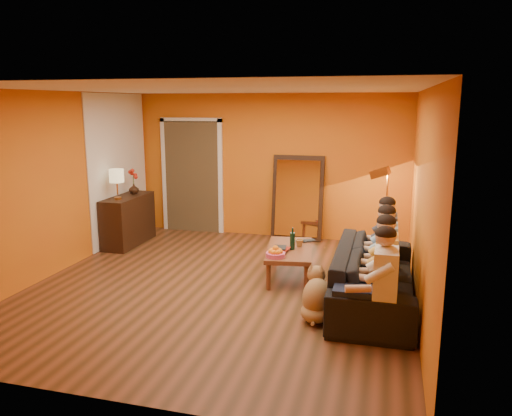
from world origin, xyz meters
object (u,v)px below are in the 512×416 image
(sideboard, at_px, (128,220))
(laptop, at_px, (306,242))
(mirror_frame, at_px, (298,198))
(coffee_table, at_px, (289,262))
(wine_bottle, at_px, (292,239))
(person_mid_left, at_px, (386,268))
(tumbler, at_px, (299,243))
(table_lamp, at_px, (117,184))
(sofa, at_px, (374,275))
(person_mid_right, at_px, (386,254))
(person_far_left, at_px, (385,284))
(person_far_right, at_px, (387,242))
(floor_lamp, at_px, (386,215))
(vase, at_px, (134,189))
(dog, at_px, (317,294))

(sideboard, xyz_separation_m, laptop, (3.23, -0.58, 0.01))
(mirror_frame, height_order, sideboard, mirror_frame)
(coffee_table, height_order, wine_bottle, wine_bottle)
(person_mid_left, height_order, tumbler, person_mid_left)
(table_lamp, bearing_deg, tumbler, -9.15)
(sofa, relative_size, coffee_table, 1.97)
(person_mid_left, distance_m, person_mid_right, 0.55)
(coffee_table, distance_m, wine_bottle, 0.37)
(coffee_table, relative_size, person_far_left, 1.00)
(sideboard, height_order, person_far_right, person_far_right)
(tumbler, bearing_deg, floor_lamp, 41.75)
(person_mid_left, bearing_deg, sofa, 106.11)
(person_far_left, height_order, wine_bottle, person_far_left)
(wine_bottle, height_order, tumbler, wine_bottle)
(person_mid_right, bearing_deg, person_mid_left, -90.00)
(sideboard, xyz_separation_m, person_far_right, (4.37, -0.93, 0.18))
(mirror_frame, bearing_deg, sofa, -61.41)
(person_mid_left, relative_size, vase, 6.77)
(sofa, relative_size, person_mid_right, 1.97)
(floor_lamp, distance_m, person_mid_right, 1.72)
(dog, xyz_separation_m, laptop, (-0.40, 1.69, 0.12))
(floor_lamp, bearing_deg, vase, -167.89)
(coffee_table, xyz_separation_m, person_far_right, (1.32, 0.00, 0.40))
(laptop, bearing_deg, dog, -106.50)
(tumbler, bearing_deg, person_mid_right, -29.12)
(floor_lamp, relative_size, tumbler, 13.08)
(person_mid_right, bearing_deg, person_far_left, -90.00)
(mirror_frame, bearing_deg, table_lamp, -153.68)
(person_mid_left, height_order, person_mid_right, same)
(sofa, relative_size, wine_bottle, 7.74)
(mirror_frame, distance_m, dog, 3.49)
(person_far_left, distance_m, wine_bottle, 2.04)
(mirror_frame, height_order, laptop, mirror_frame)
(person_far_left, bearing_deg, table_lamp, 152.45)
(sofa, xyz_separation_m, floor_lamp, (0.10, 1.82, 0.37))
(table_lamp, distance_m, dog, 4.21)
(sofa, bearing_deg, wine_bottle, 62.30)
(person_mid_left, height_order, person_far_right, same)
(dog, height_order, person_far_left, person_far_left)
(coffee_table, distance_m, person_far_right, 1.38)
(person_mid_left, bearing_deg, person_mid_right, 90.00)
(table_lamp, xyz_separation_m, sofa, (4.24, -1.28, -0.75))
(dog, distance_m, wine_bottle, 1.42)
(floor_lamp, relative_size, person_far_left, 1.18)
(vase, bearing_deg, person_mid_right, -21.60)
(wine_bottle, bearing_deg, table_lamp, 167.61)
(sideboard, relative_size, sofa, 0.49)
(floor_lamp, bearing_deg, person_mid_right, -76.69)
(sideboard, xyz_separation_m, table_lamp, (0.00, -0.30, 0.68))
(mirror_frame, distance_m, coffee_table, 2.10)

